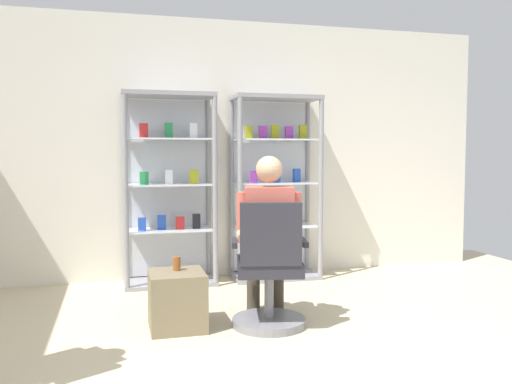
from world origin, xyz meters
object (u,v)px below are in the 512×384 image
seated_shopkeeper (268,231)px  display_cabinet_right (274,186)px  office_chair (270,276)px  display_cabinet_left (169,188)px  storage_crate (177,300)px  tea_glass (177,264)px

seated_shopkeeper → display_cabinet_right: bearing=71.8°
office_chair → display_cabinet_right: bearing=72.4°
display_cabinet_left → storage_crate: display_cabinet_left is taller
storage_crate → office_chair: bearing=-14.3°
seated_shopkeeper → tea_glass: (-0.70, 0.06, -0.23)m
display_cabinet_left → office_chair: size_ratio=1.98×
display_cabinet_left → display_cabinet_right: size_ratio=1.00×
display_cabinet_left → tea_glass: size_ratio=18.24×
display_cabinet_right → storage_crate: (-1.19, -1.46, -0.75)m
office_chair → seated_shopkeeper: 0.36m
display_cabinet_right → seated_shopkeeper: (-0.48, -1.47, -0.25)m
display_cabinet_left → office_chair: display_cabinet_left is taller
seated_shopkeeper → storage_crate: 0.86m
display_cabinet_right → storage_crate: size_ratio=4.44×
display_cabinet_right → office_chair: display_cabinet_right is taller
storage_crate → display_cabinet_left: bearing=86.7°
display_cabinet_right → tea_glass: bearing=-130.0°
storage_crate → tea_glass: 0.27m
seated_shopkeeper → office_chair: bearing=-101.7°
seated_shopkeeper → tea_glass: seated_shopkeeper is taller
tea_glass → office_chair: bearing=-18.5°
storage_crate → seated_shopkeeper: bearing=-0.8°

